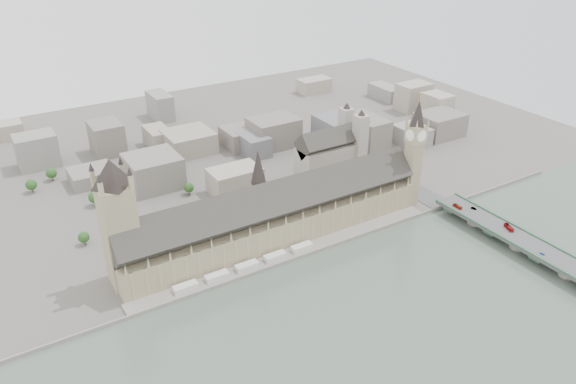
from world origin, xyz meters
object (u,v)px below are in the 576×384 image
elizabeth_tower (415,146)px  red_bus_south (509,227)px  westminster_abbey (331,153)px  westminster_bridge (510,238)px  car_blue (542,254)px  red_bus_north (457,206)px  palace_of_westminster (274,216)px  car_silver (474,208)px  victoria_tower (118,218)px

elizabeth_tower → red_bus_south: bearing=-73.2°
elizabeth_tower → westminster_abbey: (-27.08, 87.00, -33.01)m
westminster_bridge → car_blue: size_ratio=84.94×
elizabeth_tower → red_bus_north: 65.20m
palace_of_westminster → car_blue: palace_of_westminster is taller
red_bus_north → red_bus_south: 48.87m
red_bus_north → car_blue: 86.44m
red_bus_north → car_blue: size_ratio=2.45×
car_silver → elizabeth_tower: bearing=98.2°
westminster_bridge → westminster_abbey: size_ratio=4.78×
westminster_bridge → westminster_abbey: westminster_abbey is taller
elizabeth_tower → westminster_bridge: size_ratio=0.33×
westminster_bridge → elizabeth_tower: bearing=104.1°
victoria_tower → westminster_bridge: 309.91m
elizabeth_tower → car_silver: 75.22m
elizabeth_tower → red_bus_north: size_ratio=11.45×
westminster_abbey → car_silver: bearing=-68.1°
red_bus_north → car_silver: size_ratio=1.90×
westminster_bridge → westminster_abbey: bearing=105.6°
victoria_tower → palace_of_westminster: bearing=-3.0°
westminster_abbey → red_bus_north: bearing=-70.6°
palace_of_westminster → red_bus_north: palace_of_westminster is taller
car_silver → victoria_tower: bearing=145.7°
palace_of_westminster → car_silver: 178.40m
victoria_tower → westminster_abbey: victoria_tower is taller
red_bus_north → car_silver: bearing=-42.4°
palace_of_westminster → westminster_bridge: (162.00, -107.20, -17.58)m
elizabeth_tower → westminster_bridge: (24.00, -95.50, -52.96)m
red_bus_south → car_blue: size_ratio=3.09×
elizabeth_tower → westminster_abbey: elizabeth_tower is taller
westminster_abbey → red_bus_south: (54.25, -176.90, -13.19)m
red_bus_south → car_silver: (1.31, 38.56, -0.83)m
palace_of_westminster → victoria_tower: 126.41m
red_bus_north → car_silver: 13.93m
car_silver → red_bus_south: bearing=-112.7°
westminster_bridge → red_bus_north: red_bus_north is taller
palace_of_westminster → car_silver: size_ratio=53.67×
red_bus_south → car_silver: size_ratio=2.39×
car_blue → palace_of_westminster: bearing=127.5°
victoria_tower → car_silver: (288.48, -69.34, -44.14)m
victoria_tower → red_bus_north: 287.98m
palace_of_westminster → elizabeth_tower: elizabeth_tower is taller
palace_of_westminster → westminster_abbey: 134.09m
westminster_abbey → red_bus_north: size_ratio=7.24×
red_bus_north → palace_of_westminster: bearing=161.6°
elizabeth_tower → westminster_bridge: 111.81m
elizabeth_tower → westminster_abbey: size_ratio=1.58×
red_bus_north → car_blue: (0.29, -86.44, -0.66)m
palace_of_westminster → red_bus_south: 194.22m
westminster_abbey → car_blue: size_ratio=17.77×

